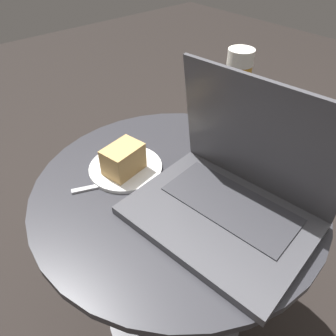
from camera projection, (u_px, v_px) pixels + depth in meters
The scene contains 6 objects.
ground_plane at pixel (175, 310), 1.08m from camera, with size 6.00×6.00×0.00m, color black.
table at pixel (177, 240), 0.85m from camera, with size 0.65×0.65×0.56m.
laptop at pixel (232, 191), 0.64m from camera, with size 0.37×0.30×0.27m.
beer_glass at pixel (234, 102), 0.77m from camera, with size 0.06×0.06×0.25m.
snack_plate at pixel (124, 163), 0.75m from camera, with size 0.17×0.17×0.07m.
fork at pixel (120, 182), 0.74m from camera, with size 0.09×0.18×0.00m.
Camera 1 is at (0.39, -0.37, 1.05)m, focal length 35.00 mm.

